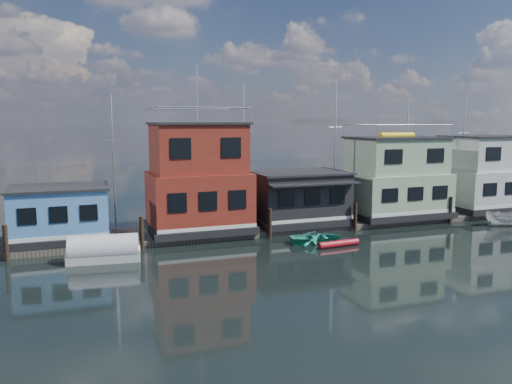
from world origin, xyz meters
name	(u,v)px	position (x,y,z in m)	size (l,w,h in m)	color
ground	(394,268)	(0.00, 0.00, 0.00)	(160.00, 160.00, 0.00)	black
dock	(303,224)	(0.00, 12.00, 0.20)	(48.00, 5.00, 0.40)	#595147
houseboat_blue	(60,214)	(-18.00, 12.00, 2.21)	(6.40, 4.90, 3.66)	black
houseboat_red	(198,180)	(-8.50, 12.00, 4.10)	(7.40, 5.90, 11.86)	black
houseboat_dark	(298,197)	(-0.50, 11.98, 2.42)	(7.40, 6.10, 4.06)	black
houseboat_green	(395,178)	(8.50, 12.00, 3.55)	(8.40, 5.90, 7.03)	black
houseboat_white	(488,174)	(18.50, 12.00, 3.54)	(8.40, 5.90, 6.66)	black
pilings	(316,220)	(-0.33, 9.20, 1.10)	(42.28, 0.28, 2.20)	#2D2116
background_masts	(323,152)	(4.76, 18.00, 5.55)	(36.40, 0.16, 12.00)	silver
tarp_runabout	(104,251)	(-15.50, 7.20, 0.64)	(4.40, 2.17, 1.72)	beige
dinghy_teal	(317,238)	(-1.47, 6.80, 0.38)	(2.63, 3.69, 0.76)	teal
red_kayak	(339,244)	(-0.56, 5.38, 0.22)	(0.44, 0.44, 3.03)	#A8111E
motorboat	(507,218)	(15.38, 6.65, 0.66)	(1.28, 3.40, 1.31)	silver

